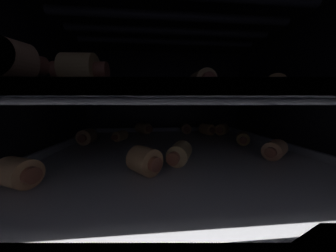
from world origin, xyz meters
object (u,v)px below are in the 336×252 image
at_px(pig_in_blanket_lower_2, 207,129).
at_px(pig_in_blanket_upper_1, 167,90).
at_px(pig_in_blanket_lower_4, 186,128).
at_px(pig_in_blanket_lower_10, 178,153).
at_px(pig_in_blanket_lower_9, 144,128).
at_px(heating_element, 174,16).
at_px(pig_in_blanket_lower_7, 145,160).
at_px(pig_in_blanket_upper_3, 202,81).
at_px(pig_in_blanket_upper_4, 81,71).
at_px(pig_in_blanket_lower_5, 222,129).
at_px(pig_in_blanket_lower_1, 243,138).
at_px(pig_in_blanket_lower_0, 275,149).
at_px(pig_in_blanket_lower_6, 19,172).
at_px(pig_in_blanket_lower_8, 87,137).
at_px(pig_in_blanket_upper_0, 275,85).
at_px(baking_tray_lower, 174,151).
at_px(pig_in_blanket_upper_5, 103,88).
at_px(oven_rack_lower, 174,155).
at_px(pig_in_blanket_lower_3, 120,136).
at_px(baking_tray_upper, 174,98).
at_px(oven_rack_upper, 174,104).

xyz_separation_m(pig_in_blanket_lower_2, pig_in_blanket_upper_1, (-0.13, -0.12, 0.10)).
bearing_deg(pig_in_blanket_lower_4, pig_in_blanket_lower_10, -104.04).
height_order(pig_in_blanket_lower_9, pig_in_blanket_upper_1, pig_in_blanket_upper_1).
xyz_separation_m(heating_element, pig_in_blanket_lower_7, (-0.05, -0.10, -0.22)).
distance_m(pig_in_blanket_upper_3, pig_in_blanket_upper_4, 0.14).
bearing_deg(pig_in_blanket_lower_7, pig_in_blanket_lower_5, 49.95).
height_order(heating_element, pig_in_blanket_lower_1, heating_element).
xyz_separation_m(pig_in_blanket_lower_0, pig_in_blanket_lower_6, (-0.34, -0.06, 0.00)).
bearing_deg(pig_in_blanket_lower_1, pig_in_blanket_lower_0, -90.06).
xyz_separation_m(pig_in_blanket_lower_6, pig_in_blanket_lower_8, (-0.01, 0.19, 0.00)).
bearing_deg(pig_in_blanket_upper_0, pig_in_blanket_lower_10, -171.19).
distance_m(baking_tray_lower, pig_in_blanket_upper_5, 0.17).
relative_size(heating_element, pig_in_blanket_lower_7, 9.01).
distance_m(pig_in_blanket_lower_1, pig_in_blanket_lower_6, 0.37).
relative_size(oven_rack_lower, pig_in_blanket_lower_1, 9.79).
relative_size(pig_in_blanket_lower_9, pig_in_blanket_upper_5, 1.07).
xyz_separation_m(heating_element, pig_in_blanket_upper_1, (-0.01, 0.03, -0.12)).
height_order(heating_element, pig_in_blanket_lower_0, heating_element).
bearing_deg(pig_in_blanket_upper_0, baking_tray_lower, 164.00).
distance_m(oven_rack_lower, pig_in_blanket_upper_4, 0.21).
height_order(pig_in_blanket_lower_0, pig_in_blanket_lower_3, pig_in_blanket_lower_0).
bearing_deg(pig_in_blanket_lower_2, pig_in_blanket_lower_1, -70.88).
xyz_separation_m(pig_in_blanket_lower_3, pig_in_blanket_upper_3, (0.15, -0.17, 0.11)).
height_order(pig_in_blanket_lower_0, pig_in_blanket_lower_9, pig_in_blanket_lower_9).
relative_size(pig_in_blanket_upper_0, pig_in_blanket_upper_4, 0.95).
bearing_deg(pig_in_blanket_upper_3, pig_in_blanket_lower_1, 41.19).
xyz_separation_m(baking_tray_upper, pig_in_blanket_upper_4, (-0.11, -0.12, 0.02)).
height_order(baking_tray_lower, pig_in_blanket_lower_3, pig_in_blanket_lower_3).
height_order(pig_in_blanket_lower_4, pig_in_blanket_lower_10, same).
distance_m(baking_tray_lower, pig_in_blanket_lower_7, 0.12).
bearing_deg(pig_in_blanket_lower_10, pig_in_blanket_lower_7, -145.13).
relative_size(pig_in_blanket_lower_8, oven_rack_upper, 0.09).
height_order(pig_in_blanket_lower_4, pig_in_blanket_upper_1, pig_in_blanket_upper_1).
bearing_deg(baking_tray_upper, pig_in_blanket_lower_8, 161.33).
height_order(pig_in_blanket_lower_1, baking_tray_upper, baking_tray_upper).
distance_m(pig_in_blanket_lower_1, pig_in_blanket_upper_5, 0.30).
relative_size(baking_tray_upper, pig_in_blanket_upper_4, 8.33).
bearing_deg(pig_in_blanket_lower_9, oven_rack_lower, -69.49).
bearing_deg(pig_in_blanket_lower_4, pig_in_blanket_lower_5, -18.02).
bearing_deg(baking_tray_lower, pig_in_blanket_lower_1, 10.95).
relative_size(baking_tray_lower, pig_in_blanket_lower_2, 8.53).
relative_size(pig_in_blanket_lower_4, pig_in_blanket_upper_4, 1.00).
bearing_deg(pig_in_blanket_upper_1, heating_element, -74.26).
bearing_deg(pig_in_blanket_lower_3, pig_in_blanket_lower_0, -28.82).
height_order(baking_tray_upper, pig_in_blanket_upper_3, pig_in_blanket_upper_3).
bearing_deg(oven_rack_lower, pig_in_blanket_lower_10, -92.34).
height_order(pig_in_blanket_lower_1, pig_in_blanket_lower_4, pig_in_blanket_lower_4).
distance_m(pig_in_blanket_lower_6, pig_in_blanket_upper_3, 0.24).
xyz_separation_m(pig_in_blanket_lower_5, pig_in_blanket_upper_3, (-0.13, -0.23, 0.10)).
xyz_separation_m(heating_element, pig_in_blanket_lower_5, (0.16, 0.14, -0.22)).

